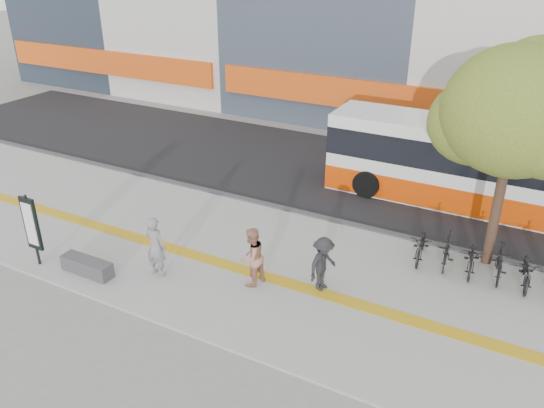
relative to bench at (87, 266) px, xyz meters
The scene contains 13 objects.
ground 2.88m from the bench, 24.78° to the left, with size 120.00×120.00×0.00m, color slate.
sidewalk 3.76m from the bench, 46.08° to the left, with size 40.00×7.00×0.08m, color slate.
tactile_strip 3.41m from the bench, 40.24° to the left, with size 40.00×0.45×0.01m, color gold.
street 10.53m from the bench, 75.70° to the left, with size 40.00×8.00×0.06m, color black.
curb 6.73m from the bench, 67.25° to the left, with size 40.00×0.25×0.14m, color #3A3A3C.
bench is the anchor object (origin of this frame).
signboard 1.94m from the bench, 169.19° to the right, with size 0.55×0.10×2.20m.
street_tree 12.23m from the bench, 31.62° to the left, with size 4.40×3.80×6.31m.
bus 13.25m from the bench, 47.28° to the left, with size 10.79×2.56×2.87m.
bicycle_row 11.10m from the bench, 27.95° to the left, with size 4.27×1.74×0.98m.
seated_woman 2.10m from the bench, 27.15° to the left, with size 0.65×0.43×1.78m, color black.
pedestrian_tan 4.71m from the bench, 21.81° to the left, with size 0.82×0.64×1.69m, color #AC755B.
pedestrian_dark 6.59m from the bench, 21.54° to the left, with size 1.00×0.58×1.55m, color black.
Camera 1 is at (8.02, -10.09, 8.53)m, focal length 35.75 mm.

